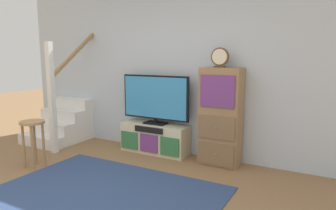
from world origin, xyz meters
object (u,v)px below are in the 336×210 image
(bar_stool_near, at_px, (33,133))
(television, at_px, (155,98))
(media_console, at_px, (155,138))
(side_cabinet, at_px, (221,117))
(desk_clock, at_px, (220,58))

(bar_stool_near, bearing_deg, television, 50.27)
(media_console, height_order, side_cabinet, side_cabinet)
(television, distance_m, desk_clock, 1.27)
(side_cabinet, height_order, bar_stool_near, side_cabinet)
(television, xyz_separation_m, side_cabinet, (1.11, -0.01, -0.19))
(desk_clock, bearing_deg, side_cabinet, 26.92)
(media_console, relative_size, television, 0.96)
(desk_clock, relative_size, bar_stool_near, 0.41)
(media_console, distance_m, television, 0.66)
(television, bearing_deg, desk_clock, -1.51)
(media_console, relative_size, desk_clock, 4.07)
(television, relative_size, side_cabinet, 0.84)
(side_cabinet, bearing_deg, desk_clock, -153.08)
(side_cabinet, height_order, desk_clock, desk_clock)
(media_console, bearing_deg, desk_clock, -0.26)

